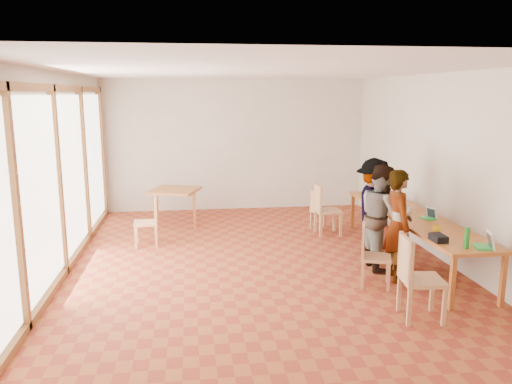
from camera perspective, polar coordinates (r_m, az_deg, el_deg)
The scene contains 25 objects.
ground at distance 7.98m, azimuth 0.34°, elevation -8.36°, with size 8.00×8.00×0.00m, color #9E4B26.
wall_back at distance 11.56m, azimuth -2.39°, elevation 5.37°, with size 6.00×0.10×3.00m, color beige.
wall_front at distance 3.79m, azimuth 8.79°, elevation -7.01°, with size 6.00×0.10×3.00m, color beige.
wall_right at distance 8.56m, azimuth 20.70°, elevation 2.59°, with size 0.10×8.00×3.00m, color beige.
window_wall at distance 7.78m, azimuth -21.78°, elevation 1.72°, with size 0.10×8.00×3.00m, color white.
ceiling at distance 7.53m, azimuth 0.37°, elevation 13.84°, with size 6.00×8.00×0.04m, color white.
communal_table at distance 8.46m, azimuth 17.40°, elevation -2.79°, with size 0.80×4.00×0.75m.
side_table at distance 10.34m, azimuth -9.27°, elevation -0.11°, with size 0.90×0.90×0.75m.
chair_near at distance 6.27m, azimuth 17.59°, elevation -8.39°, with size 0.53×0.53×0.55m.
chair_mid at distance 7.20m, azimuth 12.83°, elevation -6.35°, with size 0.52×0.52×0.47m.
chair_far at distance 9.58m, azimuth 7.68°, elevation -1.40°, with size 0.46×0.46×0.52m.
chair_empty at distance 9.89m, azimuth 7.23°, elevation -1.64°, with size 0.47×0.47×0.42m.
chair_spare at distance 9.04m, azimuth -11.93°, elevation -2.72°, with size 0.43×0.43×0.47m.
person_near at distance 7.46m, azimuth 15.94°, elevation -3.69°, with size 0.59×0.39×1.62m, color gray.
person_mid at distance 7.92m, azimuth 14.16°, elevation -2.73°, with size 0.79×0.62×1.63m, color gray.
person_far at distance 8.55m, azimuth 13.26°, elevation -1.65°, with size 1.05×0.61×1.63m, color gray.
laptop_near at distance 6.98m, azimuth 24.84°, elevation -5.37°, with size 0.29×0.30×0.22m.
laptop_mid at distance 8.25m, azimuth 19.23°, elevation -2.57°, with size 0.25×0.26×0.18m.
laptop_far at distance 9.23m, azimuth 15.32°, elevation -0.90°, with size 0.24×0.26×0.19m.
yellow_mug at distance 7.51m, azimuth 19.93°, elevation -3.97°, with size 0.12×0.12×0.09m, color yellow.
green_bottle at distance 6.84m, azimuth 22.96°, elevation -4.84°, with size 0.07×0.07×0.28m, color #1D7925.
clear_glass at distance 8.57m, azimuth 17.13°, elevation -1.96°, with size 0.07×0.07×0.09m, color silver.
condiment_cup at distance 8.60m, azimuth 14.61°, elevation -1.88°, with size 0.08×0.08×0.06m, color white.
pink_phone at distance 9.19m, azimuth 15.09°, elevation -1.22°, with size 0.05×0.10×0.01m, color #DE324B.
black_pouch at distance 7.05m, azimuth 20.12°, elevation -4.96°, with size 0.16×0.26×0.09m, color black.
Camera 1 is at (-1.04, -7.45, 2.68)m, focal length 35.00 mm.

